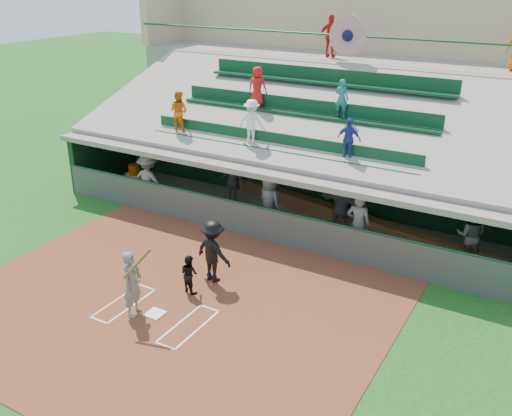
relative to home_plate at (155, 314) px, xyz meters
The scene contains 20 objects.
ground 0.04m from the home_plate, ahead, with size 100.00×100.00×0.00m, color #185016.
dirt_slab 0.50m from the home_plate, 90.00° to the left, with size 11.00×9.00×0.02m, color brown.
home_plate is the anchor object (origin of this frame).
batters_box_chalk 0.01m from the home_plate, ahead, with size 2.65×1.85×0.01m.
dugout_floor 6.75m from the home_plate, 90.00° to the left, with size 16.00×3.50×0.04m, color gray.
concourse_slab 13.69m from the home_plate, 90.00° to the left, with size 20.00×3.00×4.60m, color gray.
grandstand 10.74m from the home_plate, 90.06° to the left, with size 20.40×10.40×7.80m.
batter_at_plate 0.99m from the home_plate, 151.05° to the right, with size 0.89×0.77×1.95m.
catcher 1.43m from the home_plate, 85.79° to the left, with size 0.51×0.40×1.06m, color black.
home_umpire 2.35m from the home_plate, 81.80° to the left, with size 1.14×0.65×1.76m, color black.
dugout_bench 7.94m from the home_plate, 88.48° to the left, with size 14.75×0.44×0.44m, color olive.
white_table 8.75m from the home_plate, 134.18° to the left, with size 0.71×0.54×0.63m, color white.
water_cooler 8.85m from the home_plate, 134.12° to the left, with size 0.41×0.41×0.41m, color #D14A0C.
dugout_player_a 7.04m from the home_plate, 130.63° to the left, with size 1.29×0.74×2.00m, color #575A55.
dugout_player_b 7.39m from the home_plate, 106.63° to the left, with size 1.00×0.42×1.71m, color #565954.
dugout_player_c 5.86m from the home_plate, 89.44° to the left, with size 0.95×0.62×1.94m, color #595B56.
dugout_player_d 7.32m from the home_plate, 73.48° to the left, with size 1.65×0.53×1.78m, color #60625C.
dugout_player_e 6.42m from the home_plate, 59.77° to the left, with size 0.72×0.47×1.98m, color #5E615C.
dugout_player_f 9.12m from the home_plate, 47.20° to the left, with size 0.84×0.66×1.74m, color #5E605A.
concourse_staff_a 14.13m from the home_plate, 94.93° to the left, with size 0.97×0.41×1.66m, color red.
Camera 1 is at (8.20, -9.16, 7.99)m, focal length 40.00 mm.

